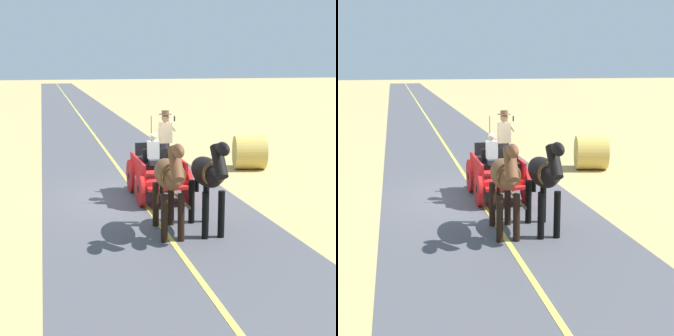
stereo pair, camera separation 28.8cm
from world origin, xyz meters
The scene contains 7 objects.
ground_plane centered at (0.00, 0.00, 0.00)m, with size 200.00×200.00×0.00m, color tan.
road_surface centered at (0.00, 0.00, 0.00)m, with size 5.41×160.00×0.01m, color #4C4C51.
road_centre_stripe centered at (0.00, 0.00, 0.01)m, with size 0.12×160.00×0.00m, color #DBCC4C.
horse_drawn_carriage centered at (-0.51, 0.23, 0.82)m, with size 1.43×4.50×2.50m.
horse_near_side centered at (-0.94, 3.26, 1.32)m, with size 0.59×2.13×2.21m.
horse_off_side centered at (-0.04, 3.26, 1.32)m, with size 0.65×2.13×2.21m.
hay_bale centered at (-4.59, -2.72, 0.60)m, with size 1.20×1.20×1.10m, color gold.
Camera 1 is at (2.53, 13.23, 3.77)m, focal length 51.97 mm.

